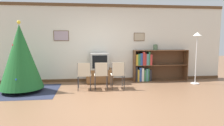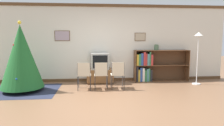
% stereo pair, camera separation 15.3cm
% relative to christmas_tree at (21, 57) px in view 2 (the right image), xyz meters
% --- Properties ---
extents(ground_plane, '(24.00, 24.00, 0.00)m').
position_rel_christmas_tree_xyz_m(ground_plane, '(2.28, -1.23, -1.00)').
color(ground_plane, brown).
extents(wall_back, '(9.10, 0.11, 2.70)m').
position_rel_christmas_tree_xyz_m(wall_back, '(2.28, 1.23, 0.35)').
color(wall_back, silver).
rests_on(wall_back, ground_plane).
extents(area_rug, '(1.97, 1.76, 0.01)m').
position_rel_christmas_tree_xyz_m(area_rug, '(0.00, -0.00, -1.00)').
color(area_rug, '#23283D').
rests_on(area_rug, ground_plane).
extents(christmas_tree, '(1.20, 1.20, 2.00)m').
position_rel_christmas_tree_xyz_m(christmas_tree, '(0.00, 0.00, 0.00)').
color(christmas_tree, maroon).
rests_on(christmas_tree, area_rug).
extents(tv_console, '(0.90, 0.55, 0.48)m').
position_rel_christmas_tree_xyz_m(tv_console, '(2.26, 0.89, -0.76)').
color(tv_console, brown).
rests_on(tv_console, ground_plane).
extents(television, '(0.60, 0.54, 0.55)m').
position_rel_christmas_tree_xyz_m(television, '(2.26, 0.89, -0.25)').
color(television, '#9E9E99').
rests_on(television, tv_console).
extents(folding_chair_left, '(0.40, 0.40, 0.82)m').
position_rel_christmas_tree_xyz_m(folding_chair_left, '(1.76, -0.04, -0.53)').
color(folding_chair_left, beige).
rests_on(folding_chair_left, ground_plane).
extents(folding_chair_center, '(0.40, 0.40, 0.82)m').
position_rel_christmas_tree_xyz_m(folding_chair_center, '(2.26, -0.04, -0.53)').
color(folding_chair_center, beige).
rests_on(folding_chair_center, ground_plane).
extents(folding_chair_right, '(0.40, 0.40, 0.82)m').
position_rel_christmas_tree_xyz_m(folding_chair_right, '(2.76, -0.04, -0.53)').
color(folding_chair_right, beige).
rests_on(folding_chair_right, ground_plane).
extents(bookshelf, '(1.94, 0.36, 1.11)m').
position_rel_christmas_tree_xyz_m(bookshelf, '(4.08, 0.99, -0.47)').
color(bookshelf, brown).
rests_on(bookshelf, ground_plane).
extents(vase, '(0.15, 0.15, 0.20)m').
position_rel_christmas_tree_xyz_m(vase, '(4.25, 0.98, 0.21)').
color(vase, '#47664C').
rests_on(vase, bookshelf).
extents(standing_lamp, '(0.28, 0.28, 1.72)m').
position_rel_christmas_tree_xyz_m(standing_lamp, '(5.45, 0.37, 0.32)').
color(standing_lamp, silver).
rests_on(standing_lamp, ground_plane).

